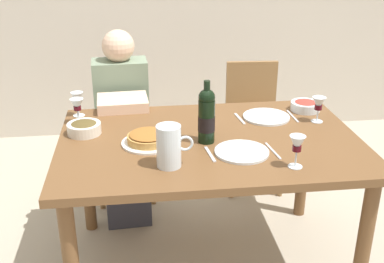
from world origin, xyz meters
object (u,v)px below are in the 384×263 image
at_px(dining_table, 209,155).
at_px(chair_left, 123,124).
at_px(wine_glass_left_diner, 77,106).
at_px(olive_bowl, 84,127).
at_px(wine_glass_centre, 319,105).
at_px(water_pitcher, 169,149).
at_px(wine_glass_right_diner, 297,145).
at_px(wine_glass_spare, 77,99).
at_px(salad_bowl, 305,105).
at_px(baked_tart, 148,138).
at_px(dinner_plate_right_setting, 242,152).
at_px(wine_bottle, 207,116).
at_px(dinner_plate_left_setting, 266,117).
at_px(chair_right, 253,117).
at_px(diner_left, 123,120).

bearing_deg(dining_table, chair_left, 116.74).
height_order(dining_table, wine_glass_left_diner, wine_glass_left_diner).
distance_m(olive_bowl, chair_left, 0.84).
height_order(olive_bowl, wine_glass_centre, wine_glass_centre).
bearing_deg(water_pitcher, wine_glass_centre, 26.80).
xyz_separation_m(wine_glass_right_diner, wine_glass_spare, (-1.00, 0.75, -0.01)).
relative_size(salad_bowl, wine_glass_centre, 1.20).
xyz_separation_m(dining_table, wine_glass_spare, (-0.68, 0.40, 0.19)).
bearing_deg(salad_bowl, chair_left, 151.59).
distance_m(dining_table, chair_left, 1.02).
distance_m(baked_tart, chair_left, 0.98).
bearing_deg(baked_tart, chair_left, 99.11).
relative_size(wine_glass_left_diner, dinner_plate_right_setting, 0.55).
relative_size(dining_table, salad_bowl, 8.94).
height_order(salad_bowl, dinner_plate_right_setting, salad_bowl).
bearing_deg(dinner_plate_right_setting, wine_bottle, 134.59).
xyz_separation_m(salad_bowl, wine_glass_spare, (-1.29, 0.07, 0.07)).
height_order(wine_bottle, dinner_plate_left_setting, wine_bottle).
relative_size(baked_tart, salad_bowl, 1.57).
height_order(olive_bowl, dinner_plate_left_setting, olive_bowl).
distance_m(wine_bottle, chair_right, 1.14).
height_order(wine_bottle, wine_glass_right_diner, wine_bottle).
bearing_deg(olive_bowl, wine_bottle, -16.08).
bearing_deg(salad_bowl, dinner_plate_right_setting, -133.64).
relative_size(baked_tart, wine_glass_spare, 1.91).
bearing_deg(baked_tart, salad_bowl, 20.99).
relative_size(olive_bowl, diner_left, 0.15).
relative_size(dining_table, dinner_plate_left_setting, 5.83).
height_order(dinner_plate_left_setting, chair_left, chair_left).
xyz_separation_m(salad_bowl, wine_glass_right_diner, (-0.28, -0.68, 0.08)).
xyz_separation_m(water_pitcher, dinner_plate_left_setting, (0.58, 0.51, -0.08)).
bearing_deg(salad_bowl, dining_table, -151.70).
bearing_deg(wine_glass_right_diner, olive_bowl, 152.83).
xyz_separation_m(wine_glass_centre, diner_left, (-1.06, 0.51, -0.24)).
relative_size(wine_bottle, olive_bowl, 1.82).
bearing_deg(wine_glass_right_diner, wine_glass_left_diner, 147.69).
bearing_deg(dining_table, water_pitcher, -129.54).
bearing_deg(dining_table, chair_right, 63.59).
distance_m(dining_table, wine_bottle, 0.23).
distance_m(wine_glass_right_diner, wine_glass_centre, 0.58).
bearing_deg(dinner_plate_right_setting, dinner_plate_left_setting, 61.18).
bearing_deg(olive_bowl, water_pitcher, -45.56).
relative_size(water_pitcher, wine_glass_left_diner, 1.36).
height_order(salad_bowl, dinner_plate_left_setting, salad_bowl).
distance_m(wine_glass_centre, chair_left, 1.35).
xyz_separation_m(dining_table, diner_left, (-0.44, 0.67, -0.05)).
distance_m(salad_bowl, chair_left, 1.24).
bearing_deg(wine_glass_spare, olive_bowl, -78.66).
distance_m(wine_glass_centre, chair_right, 0.86).
xyz_separation_m(olive_bowl, diner_left, (0.18, 0.53, -0.18)).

